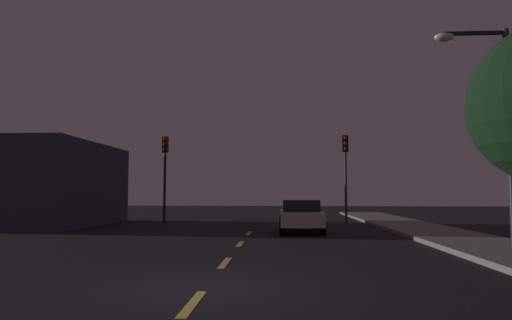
{
  "coord_description": "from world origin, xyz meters",
  "views": [
    {
      "loc": [
        1.35,
        -7.82,
        1.68
      ],
      "look_at": [
        -0.02,
        15.71,
        3.46
      ],
      "focal_mm": 30.29,
      "sensor_mm": 36.0,
      "label": 1
    }
  ],
  "objects_px": {
    "traffic_signal_left": "(165,162)",
    "traffic_signal_right": "(345,161)",
    "car_stopped_ahead": "(301,215)",
    "street_lamp_right": "(496,114)"
  },
  "relations": [
    {
      "from": "traffic_signal_left",
      "to": "traffic_signal_right",
      "type": "relative_size",
      "value": 1.0
    },
    {
      "from": "car_stopped_ahead",
      "to": "street_lamp_right",
      "type": "bearing_deg",
      "value": -49.49
    },
    {
      "from": "car_stopped_ahead",
      "to": "street_lamp_right",
      "type": "distance_m",
      "value": 8.71
    },
    {
      "from": "car_stopped_ahead",
      "to": "street_lamp_right",
      "type": "height_order",
      "value": "street_lamp_right"
    },
    {
      "from": "traffic_signal_left",
      "to": "street_lamp_right",
      "type": "bearing_deg",
      "value": -41.63
    },
    {
      "from": "traffic_signal_right",
      "to": "street_lamp_right",
      "type": "bearing_deg",
      "value": -76.92
    },
    {
      "from": "traffic_signal_right",
      "to": "car_stopped_ahead",
      "type": "height_order",
      "value": "traffic_signal_right"
    },
    {
      "from": "traffic_signal_right",
      "to": "street_lamp_right",
      "type": "xyz_separation_m",
      "value": [
        2.59,
        -11.15,
        0.54
      ]
    },
    {
      "from": "car_stopped_ahead",
      "to": "traffic_signal_right",
      "type": "bearing_deg",
      "value": 61.83
    },
    {
      "from": "traffic_signal_right",
      "to": "street_lamp_right",
      "type": "distance_m",
      "value": 11.46
    }
  ]
}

